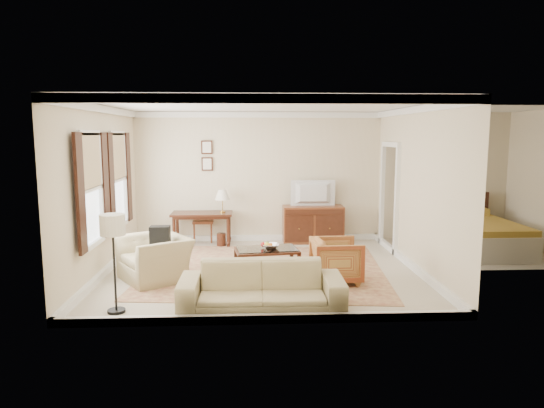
{
  "coord_description": "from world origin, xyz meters",
  "views": [
    {
      "loc": [
        -0.22,
        -8.4,
        2.41
      ],
      "look_at": [
        0.2,
        0.3,
        1.15
      ],
      "focal_mm": 32.0,
      "sensor_mm": 36.0,
      "label": 1
    }
  ],
  "objects": [
    {
      "name": "sofa",
      "position": [
        -0.05,
        -1.99,
        0.44
      ],
      "size": [
        2.25,
        0.67,
        0.88
      ],
      "primitive_type": "imported",
      "rotation": [
        0.0,
        0.0,
        -0.01
      ],
      "color": "tan",
      "rests_on": "room_shell"
    },
    {
      "name": "desk_lamp",
      "position": [
        -0.8,
        2.07,
        0.97
      ],
      "size": [
        0.32,
        0.32,
        0.5
      ],
      "primitive_type": null,
      "color": "silver",
      "rests_on": "writing_desk"
    },
    {
      "name": "writing_desk",
      "position": [
        -1.24,
        2.07,
        0.61
      ],
      "size": [
        1.31,
        0.66,
        0.72
      ],
      "color": "#3E1C11",
      "rests_on": "room_shell"
    },
    {
      "name": "room_shell",
      "position": [
        0.0,
        0.0,
        2.47
      ],
      "size": [
        5.51,
        5.01,
        2.91
      ],
      "color": "beige",
      "rests_on": "ground"
    },
    {
      "name": "book_b",
      "position": [
        0.21,
        -0.21,
        0.17
      ],
      "size": [
        0.27,
        0.11,
        0.38
      ],
      "primitive_type": "imported",
      "rotation": [
        0.0,
        0.0,
        -0.29
      ],
      "color": "brown",
      "rests_on": "coffee_table"
    },
    {
      "name": "desk_chair",
      "position": [
        -1.25,
        2.42,
        0.53
      ],
      "size": [
        0.52,
        0.52,
        1.05
      ],
      "primitive_type": null,
      "rotation": [
        0.0,
        0.0,
        -0.16
      ],
      "color": "brown",
      "rests_on": "room_shell"
    },
    {
      "name": "framed_prints",
      "position": [
        -1.14,
        2.47,
        1.94
      ],
      "size": [
        0.25,
        0.04,
        0.68
      ],
      "primitive_type": null,
      "color": "#3E1C11",
      "rests_on": "room_shell"
    },
    {
      "name": "window_rear",
      "position": [
        -2.7,
        0.9,
        1.55
      ],
      "size": [
        0.12,
        1.56,
        1.8
      ],
      "primitive_type": null,
      "color": "#CCB284",
      "rests_on": "room_shell"
    },
    {
      "name": "club_armchair",
      "position": [
        -1.79,
        -0.47,
        0.49
      ],
      "size": [
        1.22,
        1.32,
        0.97
      ],
      "primitive_type": "imported",
      "rotation": [
        0.0,
        0.0,
        -0.98
      ],
      "color": "tan",
      "rests_on": "room_shell"
    },
    {
      "name": "striped_armchair",
      "position": [
        1.2,
        -0.75,
        0.4
      ],
      "size": [
        0.74,
        0.79,
        0.79
      ],
      "primitive_type": "imported",
      "rotation": [
        0.0,
        0.0,
        1.6
      ],
      "color": "brown",
      "rests_on": "room_shell"
    },
    {
      "name": "book_a",
      "position": [
        -0.07,
        -0.22,
        0.18
      ],
      "size": [
        0.28,
        0.04,
        0.38
      ],
      "primitive_type": "imported",
      "rotation": [
        0.0,
        0.0,
        0.0
      ],
      "color": "brown",
      "rests_on": "coffee_table"
    },
    {
      "name": "doorway",
      "position": [
        2.71,
        1.5,
        1.08
      ],
      "size": [
        0.1,
        1.12,
        2.25
      ],
      "primitive_type": null,
      "color": "white",
      "rests_on": "room_shell"
    },
    {
      "name": "tv",
      "position": [
        1.21,
        2.19,
        1.29
      ],
      "size": [
        0.94,
        0.54,
        0.12
      ],
      "primitive_type": "imported",
      "rotation": [
        0.0,
        0.0,
        3.14
      ],
      "color": "black",
      "rests_on": "sideboard"
    },
    {
      "name": "annex_bedroom",
      "position": [
        4.49,
        1.15,
        0.34
      ],
      "size": [
        3.0,
        2.7,
        2.9
      ],
      "color": "beige",
      "rests_on": "ground"
    },
    {
      "name": "sideboard",
      "position": [
        1.21,
        2.21,
        0.41
      ],
      "size": [
        1.34,
        0.51,
        0.82
      ],
      "primitive_type": "cube",
      "color": "brown",
      "rests_on": "room_shell"
    },
    {
      "name": "backpack",
      "position": [
        -1.69,
        -0.46,
        0.73
      ],
      "size": [
        0.38,
        0.38,
        0.4
      ],
      "primitive_type": "cube",
      "rotation": [
        0.0,
        0.0,
        -0.76
      ],
      "color": "black",
      "rests_on": "club_armchair"
    },
    {
      "name": "floor_lamp",
      "position": [
        -2.03,
        -1.98,
        1.12
      ],
      "size": [
        0.33,
        0.33,
        1.35
      ],
      "color": "black",
      "rests_on": "room_shell"
    },
    {
      "name": "rug",
      "position": [
        0.06,
        0.0,
        0.01
      ],
      "size": [
        4.47,
        3.93,
        0.01
      ],
      "primitive_type": "cube",
      "rotation": [
        0.0,
        0.0,
        -0.09
      ],
      "color": "brown",
      "rests_on": "room_shell"
    },
    {
      "name": "window_front",
      "position": [
        -2.7,
        -0.7,
        1.55
      ],
      "size": [
        0.12,
        1.56,
        1.8
      ],
      "primitive_type": null,
      "color": "#CCB284",
      "rests_on": "room_shell"
    },
    {
      "name": "coffee_table",
      "position": [
        0.08,
        -0.23,
        0.35
      ],
      "size": [
        1.15,
        0.77,
        0.46
      ],
      "rotation": [
        0.0,
        0.0,
        0.14
      ],
      "color": "#3E1C11",
      "rests_on": "room_shell"
    },
    {
      "name": "fruit_bowl",
      "position": [
        0.15,
        -0.23,
        0.51
      ],
      "size": [
        0.42,
        0.42,
        0.1
      ],
      "primitive_type": "imported",
      "color": "silver",
      "rests_on": "coffee_table"
    }
  ]
}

